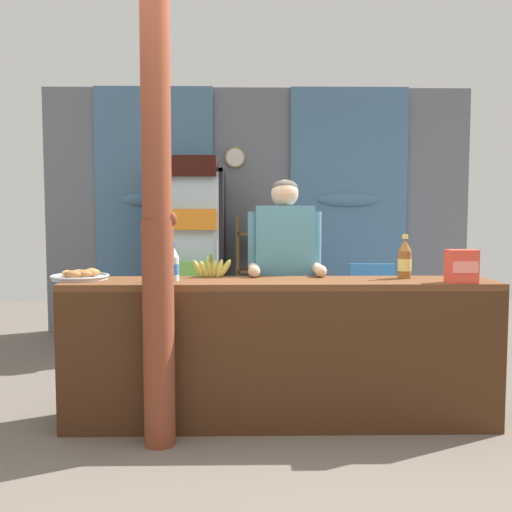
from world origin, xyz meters
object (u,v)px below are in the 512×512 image
at_px(plastic_lawn_chair, 369,301).
at_px(pastry_tray, 80,276).
at_px(shopkeeper, 285,263).
at_px(soda_bottle_water, 174,265).
at_px(banana_bunch, 212,268).
at_px(drink_fridge, 187,242).
at_px(soda_bottle_iced_tea, 405,260).
at_px(snack_box_crackers, 462,266).
at_px(bottle_shelf_rack, 259,275).
at_px(stall_counter, 281,340).
at_px(timber_post, 157,229).

relative_size(plastic_lawn_chair, pastry_tray, 2.39).
relative_size(shopkeeper, soda_bottle_water, 6.64).
relative_size(soda_bottle_water, banana_bunch, 0.86).
bearing_deg(drink_fridge, soda_bottle_iced_tea, -52.09).
bearing_deg(snack_box_crackers, bottle_shelf_rack, 114.82).
bearing_deg(banana_bunch, pastry_tray, -172.34).
bearing_deg(soda_bottle_iced_tea, pastry_tray, -179.13).
bearing_deg(shopkeeper, banana_bunch, -152.88).
height_order(soda_bottle_water, banana_bunch, soda_bottle_water).
bearing_deg(banana_bunch, snack_box_crackers, -12.03).
height_order(plastic_lawn_chair, banana_bunch, banana_bunch).
bearing_deg(soda_bottle_water, banana_bunch, 41.21).
bearing_deg(drink_fridge, stall_counter, -70.08).
relative_size(drink_fridge, snack_box_crackers, 9.44).
bearing_deg(shopkeeper, soda_bottle_water, -147.97).
distance_m(snack_box_crackers, pastry_tray, 2.34).
xyz_separation_m(stall_counter, pastry_tray, (-1.26, 0.15, 0.38)).
distance_m(shopkeeper, snack_box_crackers, 1.17).
xyz_separation_m(soda_bottle_iced_tea, banana_bunch, (-1.24, 0.08, -0.06)).
relative_size(drink_fridge, shopkeeper, 1.21).
distance_m(bottle_shelf_rack, pastry_tray, 2.59).
xyz_separation_m(timber_post, pastry_tray, (-0.55, 0.39, -0.30)).
height_order(drink_fridge, banana_bunch, drink_fridge).
bearing_deg(stall_counter, bottle_shelf_rack, 92.02).
bearing_deg(soda_bottle_iced_tea, soda_bottle_water, -175.48).
height_order(stall_counter, drink_fridge, drink_fridge).
bearing_deg(timber_post, plastic_lawn_chair, 51.69).
distance_m(soda_bottle_iced_tea, soda_bottle_water, 1.46).
xyz_separation_m(stall_counter, shopkeeper, (0.05, 0.51, 0.43)).
xyz_separation_m(shopkeeper, soda_bottle_water, (-0.71, -0.45, 0.03)).
bearing_deg(soda_bottle_water, timber_post, -99.19).
distance_m(bottle_shelf_rack, banana_bunch, 2.23).
xyz_separation_m(plastic_lawn_chair, soda_bottle_water, (-1.62, -1.81, 0.51)).
distance_m(bottle_shelf_rack, shopkeeper, 1.96).
height_order(stall_counter, shopkeeper, shopkeeper).
xyz_separation_m(drink_fridge, plastic_lawn_chair, (1.78, -0.39, -0.54)).
height_order(stall_counter, banana_bunch, banana_bunch).
xyz_separation_m(soda_bottle_water, banana_bunch, (0.22, 0.19, -0.04)).
relative_size(stall_counter, snack_box_crackers, 13.40).
distance_m(bottle_shelf_rack, soda_bottle_iced_tea, 2.46).
xyz_separation_m(stall_counter, snack_box_crackers, (1.07, -0.06, 0.46)).
distance_m(soda_bottle_water, snack_box_crackers, 1.73).
xyz_separation_m(timber_post, plastic_lawn_chair, (1.67, 2.11, -0.74)).
distance_m(drink_fridge, banana_bunch, 2.04).
relative_size(stall_counter, soda_bottle_iced_tea, 9.45).
height_order(stall_counter, timber_post, timber_post).
bearing_deg(shopkeeper, plastic_lawn_chair, 56.36).
relative_size(bottle_shelf_rack, snack_box_crackers, 6.64).
xyz_separation_m(drink_fridge, soda_bottle_water, (0.16, -2.20, -0.03)).
distance_m(snack_box_crackers, banana_bunch, 1.54).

